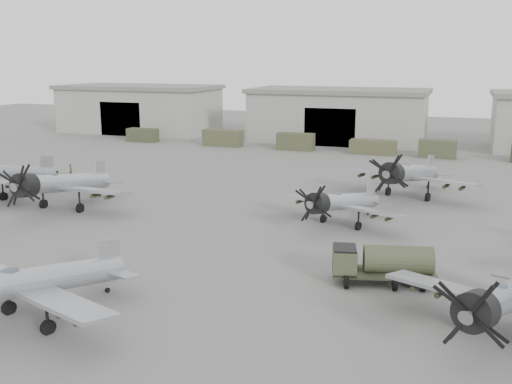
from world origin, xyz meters
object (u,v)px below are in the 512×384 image
aircraft_mid_1 (59,184)px  fuel_tanker (383,262)px  aircraft_far_1 (408,174)px  aircraft_mid_2 (340,202)px  ground_crew (71,171)px  aircraft_near_1 (22,284)px  aircraft_near_2 (503,299)px  tug_trailer (71,179)px

aircraft_mid_1 → fuel_tanker: 30.98m
fuel_tanker → aircraft_far_1: bearing=77.8°
aircraft_mid_2 → ground_crew: bearing=-174.7°
aircraft_near_1 → aircraft_near_2: 24.09m
aircraft_mid_1 → ground_crew: 15.41m
aircraft_far_1 → ground_crew: aircraft_far_1 is taller
aircraft_far_1 → ground_crew: size_ratio=8.48×
aircraft_near_1 → aircraft_near_2: bearing=33.7°
aircraft_near_2 → tug_trailer: size_ratio=1.88×
aircraft_near_2 → aircraft_mid_1: bearing=-177.9°
ground_crew → tug_trailer: bearing=-166.5°
aircraft_near_2 → tug_trailer: bearing=173.5°
aircraft_near_1 → fuel_tanker: 20.63m
aircraft_near_2 → fuel_tanker: aircraft_near_2 is taller
aircraft_near_2 → aircraft_mid_2: 20.28m
aircraft_near_1 → ground_crew: (-21.71, 32.37, -1.45)m
ground_crew → fuel_tanker: bearing=-141.0°
aircraft_far_1 → fuel_tanker: size_ratio=2.07×
aircraft_far_1 → fuel_tanker: 23.14m
aircraft_mid_1 → tug_trailer: aircraft_mid_1 is taller
tug_trailer → ground_crew: ground_crew is taller
aircraft_near_2 → aircraft_mid_1: 38.75m
tug_trailer → fuel_tanker: bearing=-36.1°
aircraft_far_1 → tug_trailer: aircraft_far_1 is taller
aircraft_near_1 → aircraft_mid_2: (11.85, 23.21, -0.22)m
aircraft_far_1 → tug_trailer: (-36.13, -5.10, -2.01)m
aircraft_mid_2 → tug_trailer: aircraft_mid_2 is taller
tug_trailer → ground_crew: bearing=116.6°
aircraft_near_1 → aircraft_mid_1: size_ratio=0.91×
aircraft_near_1 → aircraft_mid_2: 26.07m
aircraft_mid_1 → ground_crew: bearing=125.5°
aircraft_near_1 → tug_trailer: size_ratio=1.96×
aircraft_mid_2 → ground_crew: aircraft_mid_2 is taller
tug_trailer → aircraft_mid_1: bearing=-67.0°
aircraft_near_1 → fuel_tanker: size_ratio=1.87×
fuel_tanker → tug_trailer: 40.90m
aircraft_near_1 → fuel_tanker: aircraft_near_1 is taller
aircraft_near_2 → aircraft_far_1: (-7.01, 28.65, 0.29)m
aircraft_mid_2 → tug_trailer: 32.53m
aircraft_near_1 → aircraft_mid_2: size_ratio=1.11×
fuel_tanker → aircraft_mid_2: bearing=100.0°
aircraft_far_1 → ground_crew: 38.04m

